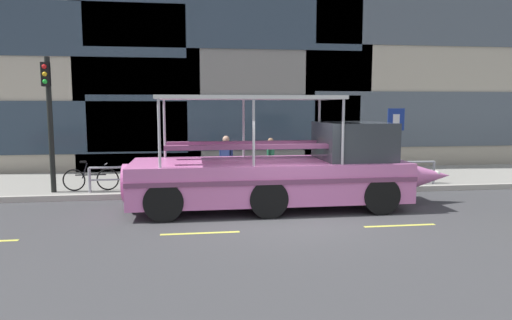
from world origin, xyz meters
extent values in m
plane|color=#3D3D3F|center=(0.00, 0.00, 0.00)|extent=(120.00, 120.00, 0.00)
cube|color=gray|center=(0.00, 5.60, 0.09)|extent=(32.00, 4.80, 0.18)
cube|color=#B2ADA3|center=(0.00, 3.11, 0.09)|extent=(32.00, 0.18, 0.18)
cube|color=#DBD64C|center=(-2.40, -1.06, 0.00)|extent=(1.80, 0.12, 0.01)
cube|color=#DBD64C|center=(2.40, -1.06, 0.00)|extent=(1.80, 0.12, 0.01)
cube|color=#2D3D4C|center=(-9.11, 8.37, 1.98)|extent=(12.75, 0.06, 2.18)
cube|color=#2D3D4C|center=(-9.11, 8.37, 5.95)|extent=(12.75, 0.06, 2.18)
cube|color=#2D3D4C|center=(-0.98, 8.37, 2.15)|extent=(11.74, 0.06, 2.37)
cube|color=#2D3D4C|center=(-0.98, 8.37, 6.45)|extent=(11.74, 0.06, 2.37)
cube|color=#4C5660|center=(7.62, 8.37, 2.27)|extent=(9.61, 0.06, 2.49)
cube|color=#4C5660|center=(7.62, 8.37, 6.80)|extent=(9.61, 0.06, 2.49)
cylinder|color=#9EA0A8|center=(0.00, 3.45, 0.96)|extent=(11.51, 0.07, 0.07)
cylinder|color=#9EA0A8|center=(0.00, 3.45, 0.57)|extent=(11.51, 0.06, 0.06)
cylinder|color=#9EA0A8|center=(-5.75, 3.45, 0.57)|extent=(0.09, 0.09, 0.78)
cylinder|color=#9EA0A8|center=(-3.45, 3.45, 0.57)|extent=(0.09, 0.09, 0.78)
cylinder|color=#9EA0A8|center=(-1.15, 3.45, 0.57)|extent=(0.09, 0.09, 0.78)
cylinder|color=#9EA0A8|center=(1.15, 3.45, 0.57)|extent=(0.09, 0.09, 0.78)
cylinder|color=#9EA0A8|center=(3.46, 3.45, 0.57)|extent=(0.09, 0.09, 0.78)
cylinder|color=#9EA0A8|center=(5.76, 3.45, 0.57)|extent=(0.09, 0.09, 0.78)
cylinder|color=black|center=(-6.89, 3.65, 2.28)|extent=(0.16, 0.16, 4.19)
cube|color=black|center=(-6.89, 3.45, 3.82)|extent=(0.24, 0.20, 0.72)
sphere|color=red|center=(-6.89, 3.34, 4.04)|extent=(0.14, 0.14, 0.14)
sphere|color=gold|center=(-6.89, 3.34, 3.82)|extent=(0.14, 0.14, 0.14)
sphere|color=green|center=(-6.89, 3.34, 3.60)|extent=(0.14, 0.14, 0.14)
cylinder|color=#4C4F54|center=(4.43, 3.77, 1.47)|extent=(0.08, 0.08, 2.58)
cube|color=navy|center=(4.43, 3.72, 2.41)|extent=(0.60, 0.04, 0.76)
cube|color=white|center=(4.43, 3.70, 2.41)|extent=(0.24, 0.01, 0.36)
torus|color=black|center=(-5.26, 3.76, 0.53)|extent=(0.70, 0.04, 0.70)
torus|color=black|center=(-6.30, 3.76, 0.53)|extent=(0.70, 0.04, 0.70)
cylinder|color=black|center=(-5.78, 3.76, 0.69)|extent=(0.95, 0.04, 0.04)
cylinder|color=black|center=(-5.96, 3.76, 0.83)|extent=(0.19, 0.04, 0.51)
cube|color=black|center=(-6.00, 3.76, 1.11)|extent=(0.20, 0.08, 0.06)
cylinder|color=#A5A5AA|center=(-5.30, 3.76, 1.03)|extent=(0.03, 0.46, 0.03)
cube|color=pink|center=(-0.43, 1.32, 0.81)|extent=(7.59, 2.57, 1.08)
cone|color=pink|center=(4.22, 1.32, 0.81)|extent=(1.71, 1.02, 1.02)
cylinder|color=pink|center=(-4.23, 1.32, 0.81)|extent=(0.38, 1.02, 1.02)
cube|color=#783F64|center=(-0.43, 0.02, 0.95)|extent=(7.59, 0.04, 0.12)
sphere|color=white|center=(4.64, 1.32, 0.86)|extent=(0.22, 0.22, 0.22)
cube|color=#33383D|center=(2.03, 1.32, 1.88)|extent=(1.90, 2.16, 1.06)
cube|color=silver|center=(-1.00, 1.32, 3.10)|extent=(4.93, 2.36, 0.10)
cylinder|color=#B2B2B7|center=(1.34, 2.45, 2.20)|extent=(0.07, 0.07, 1.70)
cylinder|color=#B2B2B7|center=(1.34, 0.19, 2.20)|extent=(0.07, 0.07, 1.70)
cylinder|color=#B2B2B7|center=(-1.00, 2.45, 2.20)|extent=(0.07, 0.07, 1.70)
cylinder|color=#B2B2B7|center=(-1.00, 0.19, 2.20)|extent=(0.07, 0.07, 1.70)
cylinder|color=#B2B2B7|center=(-3.35, 2.45, 2.20)|extent=(0.07, 0.07, 1.70)
cylinder|color=#B2B2B7|center=(-3.35, 0.19, 2.20)|extent=(0.07, 0.07, 1.70)
cube|color=#783F64|center=(-1.00, 1.94, 1.80)|extent=(4.54, 0.28, 0.12)
cube|color=#783F64|center=(-1.00, 0.71, 1.80)|extent=(4.54, 0.28, 0.12)
cylinder|color=black|center=(2.41, 2.50, 0.50)|extent=(1.00, 0.28, 1.00)
cylinder|color=black|center=(2.41, 0.14, 0.50)|extent=(1.00, 0.28, 1.00)
cylinder|color=black|center=(-0.62, 2.50, 0.50)|extent=(1.00, 0.28, 1.00)
cylinder|color=black|center=(-0.62, 0.14, 0.50)|extent=(1.00, 0.28, 1.00)
cylinder|color=black|center=(-3.28, 2.50, 0.50)|extent=(1.00, 0.28, 1.00)
cylinder|color=black|center=(-3.28, 0.14, 0.50)|extent=(1.00, 0.28, 1.00)
cylinder|color=#1E2338|center=(3.02, 4.18, 0.56)|extent=(0.10, 0.10, 0.75)
cylinder|color=#1E2338|center=(2.87, 4.20, 0.56)|extent=(0.10, 0.10, 0.75)
cube|color=navy|center=(2.94, 4.19, 1.20)|extent=(0.31, 0.21, 0.53)
cylinder|color=navy|center=(3.13, 4.16, 1.17)|extent=(0.07, 0.07, 0.48)
cylinder|color=navy|center=(2.76, 4.22, 1.17)|extent=(0.07, 0.07, 0.48)
sphere|color=tan|center=(2.94, 4.19, 1.59)|extent=(0.21, 0.21, 0.21)
cylinder|color=#1E2338|center=(0.22, 4.54, 0.57)|extent=(0.10, 0.10, 0.79)
cylinder|color=#1E2338|center=(0.13, 4.41, 0.57)|extent=(0.10, 0.10, 0.79)
cube|color=#236B47|center=(0.18, 4.48, 1.25)|extent=(0.30, 0.34, 0.56)
cylinder|color=#236B47|center=(0.28, 4.64, 1.22)|extent=(0.07, 0.07, 0.50)
cylinder|color=#236B47|center=(0.07, 4.31, 1.22)|extent=(0.07, 0.07, 0.50)
sphere|color=#936B4C|center=(0.18, 4.48, 1.66)|extent=(0.22, 0.22, 0.22)
cylinder|color=#47423D|center=(-1.34, 4.04, 0.60)|extent=(0.11, 0.11, 0.85)
cylinder|color=#47423D|center=(-1.49, 4.11, 0.60)|extent=(0.11, 0.11, 0.85)
cube|color=navy|center=(-1.42, 4.08, 1.33)|extent=(0.37, 0.31, 0.60)
cylinder|color=navy|center=(-1.23, 3.98, 1.30)|extent=(0.07, 0.07, 0.54)
cylinder|color=navy|center=(-1.60, 4.17, 1.30)|extent=(0.07, 0.07, 0.54)
sphere|color=tan|center=(-1.42, 4.08, 1.76)|extent=(0.23, 0.23, 0.23)
camera|label=1|loc=(-2.55, -11.27, 2.89)|focal=32.11mm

